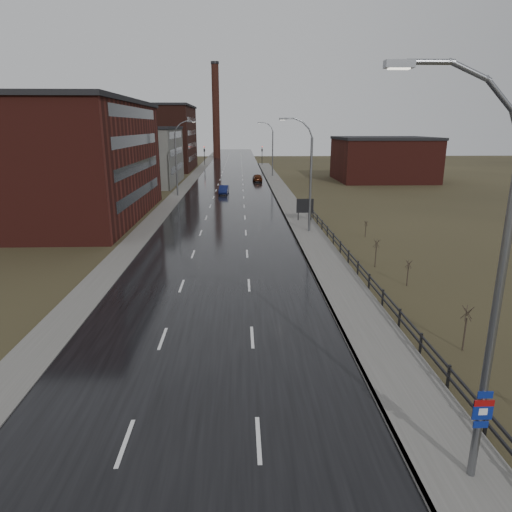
{
  "coord_description": "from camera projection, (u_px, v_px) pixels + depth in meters",
  "views": [
    {
      "loc": [
        1.74,
        -9.47,
        10.55
      ],
      "look_at": [
        2.67,
        16.96,
        3.0
      ],
      "focal_mm": 32.0,
      "sensor_mm": 36.0,
      "label": 1
    }
  ],
  "objects": [
    {
      "name": "road",
      "position": [
        229.0,
        198.0,
        69.59
      ],
      "size": [
        14.0,
        300.0,
        0.06
      ],
      "primitive_type": "cube",
      "color": "black",
      "rests_on": "ground"
    },
    {
      "name": "sidewalk_right",
      "position": [
        308.0,
        234.0,
        45.84
      ],
      "size": [
        3.2,
        180.0,
        0.18
      ],
      "primitive_type": "cube",
      "color": "#595651",
      "rests_on": "ground"
    },
    {
      "name": "curb_right",
      "position": [
        293.0,
        234.0,
        45.79
      ],
      "size": [
        0.16,
        180.0,
        0.18
      ],
      "primitive_type": "cube",
      "color": "slate",
      "rests_on": "ground"
    },
    {
      "name": "sidewalk_left",
      "position": [
        175.0,
        198.0,
        69.31
      ],
      "size": [
        2.4,
        260.0,
        0.12
      ],
      "primitive_type": "cube",
      "color": "#595651",
      "rests_on": "ground"
    },
    {
      "name": "warehouse_near",
      "position": [
        43.0,
        160.0,
        52.62
      ],
      "size": [
        22.44,
        28.56,
        13.5
      ],
      "color": "#471914",
      "rests_on": "ground"
    },
    {
      "name": "warehouse_mid",
      "position": [
        134.0,
        156.0,
        84.84
      ],
      "size": [
        16.32,
        20.4,
        10.5
      ],
      "color": "slate",
      "rests_on": "ground"
    },
    {
      "name": "warehouse_far",
      "position": [
        140.0,
        138.0,
        112.82
      ],
      "size": [
        26.52,
        24.48,
        15.5
      ],
      "color": "#331611",
      "rests_on": "ground"
    },
    {
      "name": "building_right",
      "position": [
        383.0,
        159.0,
        90.6
      ],
      "size": [
        18.36,
        16.32,
        8.5
      ],
      "color": "#471914",
      "rests_on": "ground"
    },
    {
      "name": "smokestack",
      "position": [
        216.0,
        111.0,
        151.63
      ],
      "size": [
        2.7,
        2.7,
        30.7
      ],
      "color": "#331611",
      "rests_on": "ground"
    },
    {
      "name": "streetlight_main",
      "position": [
        487.0,
        296.0,
        12.48
      ],
      "size": [
        3.91,
        0.29,
        12.11
      ],
      "color": "slate",
      "rests_on": "ground"
    },
    {
      "name": "streetlight_right_mid",
      "position": [
        308.0,
        175.0,
        45.22
      ],
      "size": [
        3.36,
        0.28,
        11.35
      ],
      "color": "slate",
      "rests_on": "ground"
    },
    {
      "name": "streetlight_left",
      "position": [
        178.0,
        158.0,
        69.66
      ],
      "size": [
        3.36,
        0.28,
        11.35
      ],
      "color": "slate",
      "rests_on": "ground"
    },
    {
      "name": "streetlight_right_far",
      "position": [
        271.0,
        149.0,
        97.11
      ],
      "size": [
        3.36,
        0.28,
        11.35
      ],
      "color": "slate",
      "rests_on": "ground"
    },
    {
      "name": "guardrail",
      "position": [
        372.0,
        283.0,
        29.69
      ],
      "size": [
        0.1,
        53.05,
        1.1
      ],
      "color": "black",
      "rests_on": "ground"
    },
    {
      "name": "shrub_c",
      "position": [
        465.0,
        327.0,
        21.94
      ],
      "size": [
        0.55,
        0.58,
        2.3
      ],
      "color": "#382D23",
      "rests_on": "ground"
    },
    {
      "name": "shrub_d",
      "position": [
        408.0,
        272.0,
        31.01
      ],
      "size": [
        0.44,
        0.46,
        1.83
      ],
      "color": "#382D23",
      "rests_on": "ground"
    },
    {
      "name": "shrub_e",
      "position": [
        376.0,
        252.0,
        35.12
      ],
      "size": [
        0.53,
        0.56,
        2.22
      ],
      "color": "#382D23",
      "rests_on": "ground"
    },
    {
      "name": "shrub_f",
      "position": [
        366.0,
        228.0,
        44.79
      ],
      "size": [
        0.39,
        0.41,
        1.62
      ],
      "color": "#382D23",
      "rests_on": "ground"
    },
    {
      "name": "billboard",
      "position": [
        305.0,
        207.0,
        51.69
      ],
      "size": [
        1.94,
        0.17,
        2.65
      ],
      "color": "black",
      "rests_on": "ground"
    },
    {
      "name": "traffic_light_left",
      "position": [
        204.0,
        148.0,
        125.72
      ],
      "size": [
        0.58,
        2.73,
        5.3
      ],
      "color": "black",
      "rests_on": "ground"
    },
    {
      "name": "traffic_light_right",
      "position": [
        262.0,
        148.0,
        126.27
      ],
      "size": [
        0.58,
        2.73,
        5.3
      ],
      "color": "black",
      "rests_on": "ground"
    },
    {
      "name": "car_near",
      "position": [
        224.0,
        190.0,
        73.19
      ],
      "size": [
        1.64,
        4.11,
        1.33
      ],
      "primitive_type": "imported",
      "rotation": [
        0.0,
        0.0,
        -0.06
      ],
      "color": "#0D1442",
      "rests_on": "ground"
    },
    {
      "name": "car_far",
      "position": [
        257.0,
        178.0,
        89.77
      ],
      "size": [
        1.91,
        4.37,
        1.46
      ],
      "primitive_type": "imported",
      "rotation": [
        0.0,
        0.0,
        3.19
      ],
      "color": "#431A0B",
      "rests_on": "ground"
    }
  ]
}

